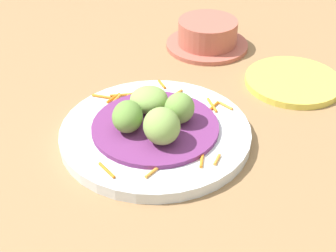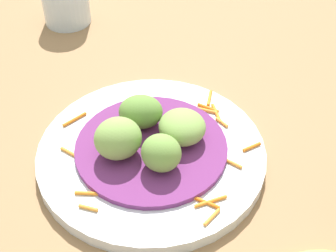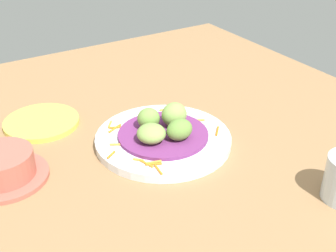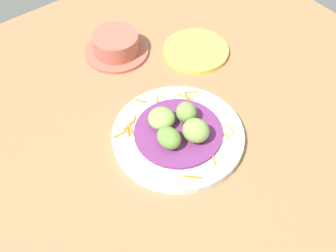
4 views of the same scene
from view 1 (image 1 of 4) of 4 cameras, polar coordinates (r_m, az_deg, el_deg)
name	(u,v)px [view 1 (image 1 of 4)]	position (r cm, az deg, el deg)	size (l,w,h in cm)	color
table_surface	(179,140)	(70.39, 1.26, -1.59)	(110.00, 110.00, 2.00)	#936D47
main_plate	(155,133)	(68.60, -1.44, -0.84)	(26.10, 26.10, 1.60)	silver
cabbage_bed	(155,127)	(67.94, -1.46, -0.07)	(17.33, 17.33, 0.66)	#702D6B
carrot_garnish	(160,114)	(70.61, -0.95, 1.35)	(23.51, 21.05, 0.40)	orange
guac_scoop_left	(149,100)	(69.81, -2.19, 3.01)	(5.28, 5.38, 3.41)	#84A851
guac_scoop_center	(128,116)	(66.03, -4.63, 1.09)	(4.08, 5.11, 3.99)	olive
guac_scoop_right	(162,126)	(63.43, -0.72, 0.00)	(5.23, 4.75, 4.71)	#84A851
guac_scoop_back	(182,108)	(67.34, 1.59, 2.07)	(4.04, 4.35, 4.21)	#759E47
side_plate_small	(293,81)	(83.34, 14.07, 4.96)	(15.40, 15.40, 1.05)	#E0CC4C
terracotta_bowl	(207,35)	(92.17, 4.52, 10.26)	(14.90, 14.90, 5.14)	#B75B4C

